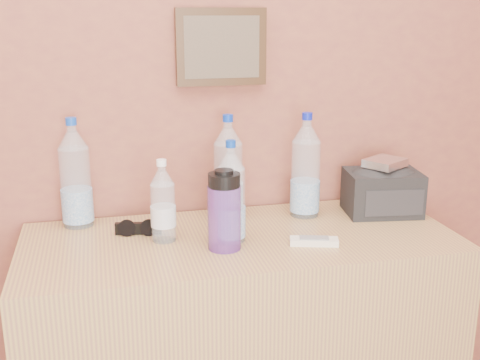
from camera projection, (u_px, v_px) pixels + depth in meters
name	position (u px, v px, depth m)	size (l,w,h in m)	color
picture_frame	(221.00, 47.00, 1.97)	(0.30, 0.03, 0.25)	#382311
dresser	(241.00, 355.00, 1.98)	(1.34, 0.56, 0.84)	#B98050
pet_large_a	(75.00, 179.00, 1.93)	(0.10, 0.10, 0.36)	white
pet_large_b	(228.00, 173.00, 2.00)	(0.10, 0.10, 0.35)	silver
pet_large_c	(306.00, 171.00, 2.02)	(0.10, 0.10, 0.35)	white
pet_large_d	(231.00, 197.00, 1.80)	(0.08, 0.08, 0.31)	white
pet_small	(163.00, 205.00, 1.81)	(0.07, 0.07, 0.25)	#ACC8D4
nalgene_bottle	(224.00, 210.00, 1.75)	(0.10, 0.10, 0.24)	#6C37A1
sunglasses	(139.00, 228.00, 1.89)	(0.15, 0.05, 0.04)	black
ac_remote	(314.00, 241.00, 1.80)	(0.14, 0.05, 0.02)	silver
toiletry_bag	(382.00, 190.00, 2.06)	(0.25, 0.18, 0.17)	black
foil_packet	(385.00, 163.00, 2.03)	(0.13, 0.11, 0.03)	silver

